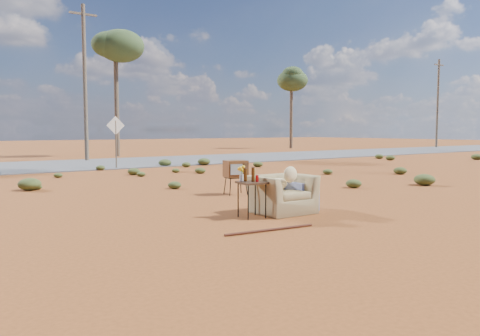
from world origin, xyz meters
TOP-DOWN VIEW (x-y plane):
  - ground at (0.00, 0.00)m, footprint 140.00×140.00m
  - highway at (0.00, 15.00)m, footprint 140.00×7.00m
  - armchair at (0.37, -0.02)m, footprint 1.35×0.85m
  - tv_unit at (1.02, 2.60)m, footprint 0.60×0.53m
  - side_table at (-0.53, -0.07)m, footprint 0.51×0.51m
  - rusty_bar at (-0.97, -1.20)m, footprint 1.63×0.24m
  - road_sign at (1.50, 12.00)m, footprint 0.78×0.06m
  - eucalyptus_center at (5.00, 21.00)m, footprint 3.20×3.20m
  - eucalyptus_right at (22.00, 24.00)m, footprint 3.20×3.20m
  - utility_pole_center at (2.00, 17.50)m, footprint 1.40×0.20m
  - utility_pole_east at (34.00, 17.50)m, footprint 1.40×0.20m
  - scrub_patch at (-0.82, 4.41)m, footprint 17.49×8.07m

SIDE VIEW (x-z plane):
  - ground at x=0.00m, z-range 0.00..0.00m
  - highway at x=0.00m, z-range 0.00..0.04m
  - rusty_bar at x=-0.97m, z-range 0.00..0.04m
  - scrub_patch at x=-0.82m, z-range -0.03..0.30m
  - armchair at x=0.37m, z-range -0.03..0.96m
  - tv_unit at x=1.02m, z-range 0.21..1.06m
  - side_table at x=-0.53m, z-range 0.22..1.16m
  - road_sign at x=1.50m, z-range 0.41..2.60m
  - utility_pole_center at x=2.00m, z-range 0.15..8.15m
  - utility_pole_east at x=34.00m, z-range 0.15..8.15m
  - eucalyptus_right at x=22.00m, z-range 2.39..9.49m
  - eucalyptus_center at x=5.00m, z-range 2.63..10.23m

